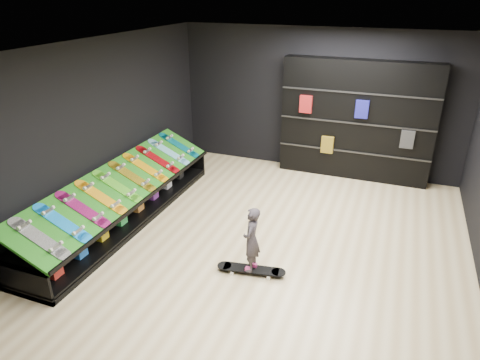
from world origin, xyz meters
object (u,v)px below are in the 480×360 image
(display_rack, at_px, (125,206))
(child, at_px, (251,251))
(back_shelving, at_px, (356,121))
(floor_skateboard, at_px, (251,271))

(display_rack, bearing_deg, child, -15.05)
(child, bearing_deg, display_rack, -109.95)
(back_shelving, height_order, floor_skateboard, back_shelving)
(display_rack, distance_m, child, 2.65)
(floor_skateboard, xyz_separation_m, child, (0.00, 0.00, 0.33))
(floor_skateboard, height_order, child, child)
(display_rack, relative_size, child, 7.85)
(display_rack, xyz_separation_m, floor_skateboard, (2.56, -0.69, -0.21))
(floor_skateboard, bearing_deg, back_shelving, 68.79)
(display_rack, bearing_deg, floor_skateboard, -15.05)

